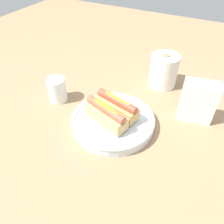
{
  "coord_description": "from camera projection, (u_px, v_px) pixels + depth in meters",
  "views": [
    {
      "loc": [
        0.24,
        -0.47,
        0.52
      ],
      "look_at": [
        -0.0,
        0.01,
        0.06
      ],
      "focal_mm": 35.49,
      "sensor_mm": 36.0,
      "label": 1
    }
  ],
  "objects": [
    {
      "name": "hotdog_back",
      "position": [
        118.0,
        106.0,
        0.72
      ],
      "size": [
        0.16,
        0.09,
        0.06
      ],
      "color": "tan",
      "rests_on": "serving_bowl"
    },
    {
      "name": "napkin_box",
      "position": [
        198.0,
        102.0,
        0.72
      ],
      "size": [
        0.12,
        0.07,
        0.15
      ],
      "primitive_type": "cube",
      "rotation": [
        0.0,
        0.0,
        0.21
      ],
      "color": "white",
      "rests_on": "ground_plane"
    },
    {
      "name": "serving_bowl",
      "position": [
        112.0,
        120.0,
        0.73
      ],
      "size": [
        0.27,
        0.27,
        0.04
      ],
      "color": "silver",
      "rests_on": "ground_plane"
    },
    {
      "name": "hotdog_front",
      "position": [
        106.0,
        114.0,
        0.69
      ],
      "size": [
        0.16,
        0.09,
        0.06
      ],
      "color": "#DBB270",
      "rests_on": "serving_bowl"
    },
    {
      "name": "water_glass",
      "position": [
        57.0,
        90.0,
        0.82
      ],
      "size": [
        0.07,
        0.07,
        0.09
      ],
      "color": "white",
      "rests_on": "ground_plane"
    },
    {
      "name": "paper_towel_roll",
      "position": [
        164.0,
        71.0,
        0.88
      ],
      "size": [
        0.11,
        0.11,
        0.13
      ],
      "color": "white",
      "rests_on": "ground_plane"
    },
    {
      "name": "ground_plane",
      "position": [
        112.0,
        126.0,
        0.74
      ],
      "size": [
        2.4,
        2.4,
        0.0
      ],
      "primitive_type": "plane",
      "color": "#9E7A56"
    }
  ]
}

